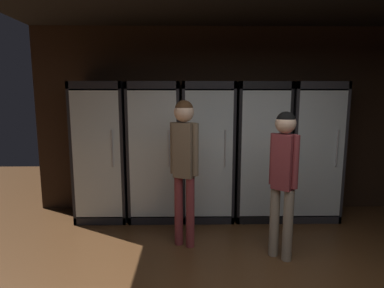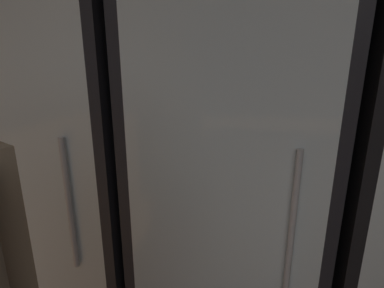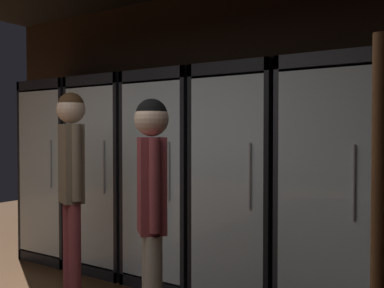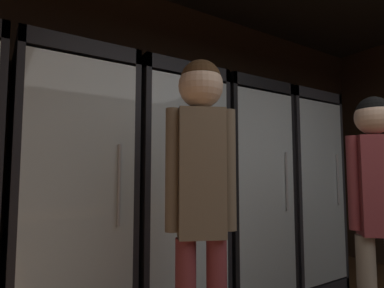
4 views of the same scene
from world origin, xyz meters
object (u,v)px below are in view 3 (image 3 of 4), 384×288
(cooler_far_right, at_px, (336,191))
(shopper_near, at_px, (71,169))
(cooler_center, at_px, (174,179))
(cooler_left, at_px, (115,176))
(shopper_far, at_px, (152,198))
(cooler_far_left, at_px, (66,171))
(cooler_right, at_px, (247,185))

(cooler_far_right, bearing_deg, shopper_near, -152.30)
(cooler_center, xyz_separation_m, cooler_far_right, (1.51, -0.00, 0.00))
(cooler_left, relative_size, cooler_far_right, 1.00)
(cooler_far_right, xyz_separation_m, shopper_far, (-0.78, -1.27, 0.04))
(cooler_left, relative_size, cooler_center, 1.00)
(cooler_far_left, height_order, cooler_far_right, same)
(cooler_center, height_order, cooler_right, same)
(cooler_center, relative_size, cooler_far_right, 1.00)
(cooler_center, xyz_separation_m, shopper_near, (-0.33, -0.97, 0.15))
(cooler_left, bearing_deg, cooler_right, -0.02)
(cooler_left, height_order, cooler_right, same)
(cooler_right, xyz_separation_m, shopper_far, (-0.02, -1.27, 0.04))
(cooler_center, xyz_separation_m, cooler_right, (0.76, 0.00, -0.01))
(cooler_far_left, relative_size, cooler_center, 1.00)
(cooler_far_left, bearing_deg, cooler_right, -0.01)
(cooler_far_right, bearing_deg, shopper_far, -121.64)
(shopper_near, height_order, shopper_far, shopper_near)
(cooler_far_left, xyz_separation_m, shopper_far, (2.24, -1.27, 0.04))
(shopper_near, bearing_deg, shopper_far, -15.82)
(cooler_far_left, relative_size, cooler_left, 1.00)
(cooler_far_left, bearing_deg, cooler_left, -0.00)
(cooler_left, distance_m, shopper_far, 1.96)
(cooler_right, height_order, shopper_near, cooler_right)
(cooler_left, height_order, shopper_near, cooler_left)
(cooler_left, bearing_deg, shopper_near, -66.19)
(cooler_right, distance_m, cooler_far_right, 0.76)
(cooler_far_left, bearing_deg, shopper_near, -39.28)
(cooler_far_left, distance_m, cooler_center, 1.51)
(cooler_far_left, distance_m, cooler_left, 0.76)
(cooler_far_right, distance_m, shopper_far, 1.49)
(cooler_far_left, distance_m, shopper_near, 1.54)
(cooler_right, height_order, cooler_far_right, same)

